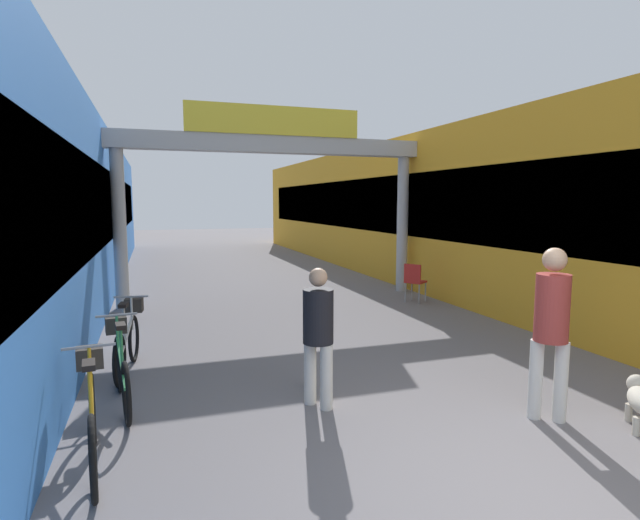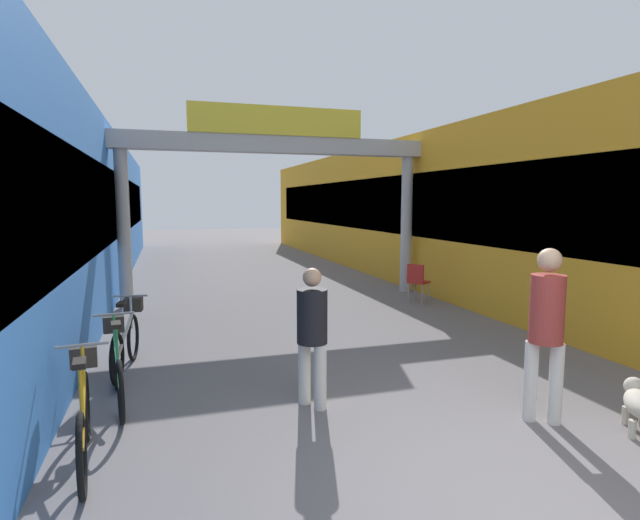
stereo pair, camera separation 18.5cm
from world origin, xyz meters
name	(u,v)px [view 2 (the right image)]	position (x,y,z in m)	size (l,w,h in m)	color
ground_plane	(524,508)	(0.00, 0.00, 0.00)	(80.00, 80.00, 0.00)	slate
storefront_left	(56,213)	(-5.09, 11.00, 2.00)	(3.00, 26.00, 4.00)	blue
storefront_right	(421,211)	(5.09, 11.00, 2.00)	(3.00, 26.00, 4.00)	gold
arcade_sign_gateway	(277,164)	(0.00, 8.52, 3.15)	(7.40, 0.47, 4.41)	#B2B2B2
pedestrian_with_dog	(546,323)	(1.19, 1.19, 1.05)	(0.48, 0.48, 1.82)	silver
pedestrian_companion	(312,329)	(-0.98, 2.28, 0.89)	(0.47, 0.47, 1.57)	silver
dog_on_leash	(638,402)	(1.96, 0.74, 0.30)	(0.58, 0.64, 0.48)	beige
bicycle_orange_nearest	(84,412)	(-3.24, 1.76, 0.44)	(0.46, 1.69, 0.98)	black
bicycle_green_second	(117,365)	(-3.08, 3.07, 0.44)	(0.46, 1.68, 0.98)	black
bicycle_silver_third	(127,338)	(-3.05, 4.24, 0.44)	(0.46, 1.68, 0.98)	black
bollard_post_metal	(305,346)	(-0.91, 2.83, 0.54)	(0.10, 0.10, 1.05)	gray
cafe_chair_red_nearer	(417,279)	(2.90, 7.09, 0.54)	(0.56, 0.56, 0.89)	gray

